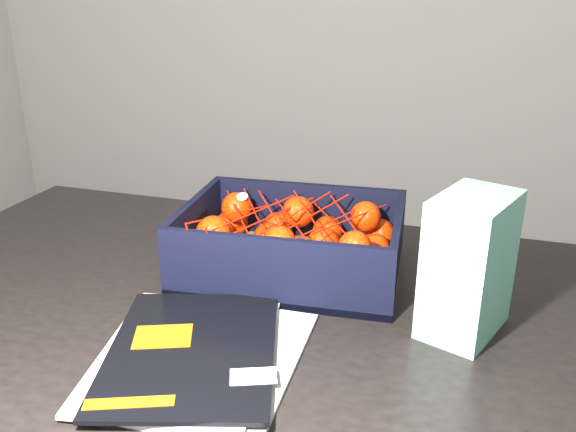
% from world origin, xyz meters
% --- Properties ---
extents(table, '(1.26, 0.89, 0.75)m').
position_xyz_m(table, '(-0.14, -0.01, 0.65)').
color(table, black).
rests_on(table, ground).
extents(magazine_stack, '(0.27, 0.32, 0.02)m').
position_xyz_m(magazine_stack, '(-0.12, -0.15, 0.76)').
color(magazine_stack, silver).
rests_on(magazine_stack, table).
extents(produce_crate, '(0.35, 0.26, 0.11)m').
position_xyz_m(produce_crate, '(-0.06, 0.13, 0.79)').
color(produce_crate, brown).
rests_on(produce_crate, table).
extents(clementine_heap, '(0.33, 0.24, 0.10)m').
position_xyz_m(clementine_heap, '(-0.06, 0.13, 0.80)').
color(clementine_heap, red).
rests_on(clementine_heap, produce_crate).
extents(mesh_net, '(0.29, 0.24, 0.09)m').
position_xyz_m(mesh_net, '(-0.07, 0.12, 0.85)').
color(mesh_net, red).
rests_on(mesh_net, clementine_heap).
extents(retail_carton, '(0.13, 0.16, 0.20)m').
position_xyz_m(retail_carton, '(0.21, 0.01, 0.85)').
color(retail_carton, white).
rests_on(retail_carton, table).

